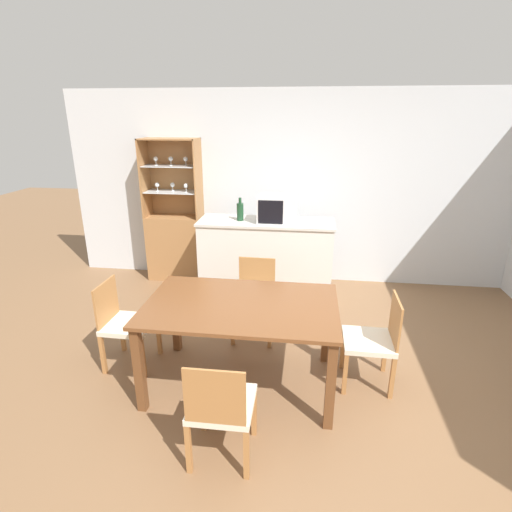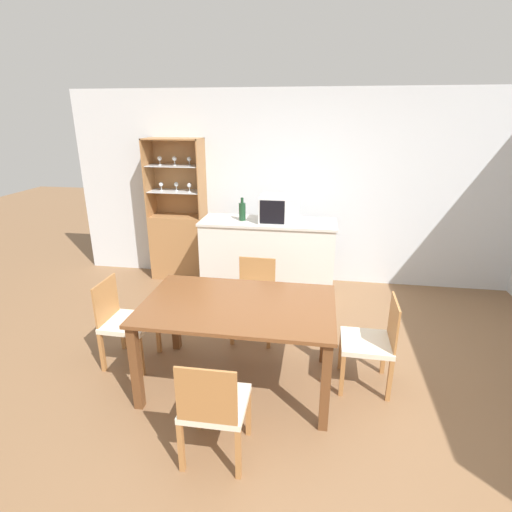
{
  "view_description": "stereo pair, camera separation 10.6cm",
  "coord_description": "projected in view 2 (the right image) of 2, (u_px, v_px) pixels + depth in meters",
  "views": [
    {
      "loc": [
        -0.09,
        -2.76,
        2.23
      ],
      "look_at": [
        -0.6,
        1.04,
        0.87
      ],
      "focal_mm": 28.0,
      "sensor_mm": 36.0,
      "label": 1
    },
    {
      "loc": [
        0.01,
        -2.74,
        2.23
      ],
      "look_at": [
        -0.6,
        1.04,
        0.87
      ],
      "focal_mm": 28.0,
      "sensor_mm": 36.0,
      "label": 2
    }
  ],
  "objects": [
    {
      "name": "ground_plane",
      "position": [
        307.0,
        400.0,
        3.3
      ],
      "size": [
        18.0,
        18.0,
        0.0
      ],
      "primitive_type": "plane",
      "color": "brown"
    },
    {
      "name": "microwave",
      "position": [
        279.0,
        209.0,
        4.75
      ],
      "size": [
        0.45,
        0.37,
        0.31
      ],
      "color": "silver",
      "rests_on": "kitchen_counter"
    },
    {
      "name": "dining_chair_side_left_far",
      "position": [
        124.0,
        321.0,
        3.69
      ],
      "size": [
        0.43,
        0.43,
        0.82
      ],
      "rotation": [
        0.0,
        0.0,
        -1.59
      ],
      "color": "beige",
      "rests_on": "ground_plane"
    },
    {
      "name": "dining_chair_side_right_far",
      "position": [
        371.0,
        342.0,
        3.36
      ],
      "size": [
        0.42,
        0.42,
        0.82
      ],
      "rotation": [
        0.0,
        0.0,
        1.56
      ],
      "color": "beige",
      "rests_on": "ground_plane"
    },
    {
      "name": "wine_bottle",
      "position": [
        242.0,
        211.0,
        4.84
      ],
      "size": [
        0.08,
        0.08,
        0.28
      ],
      "color": "#193D23",
      "rests_on": "kitchen_counter"
    },
    {
      "name": "dining_chair_head_far",
      "position": [
        255.0,
        299.0,
        4.15
      ],
      "size": [
        0.43,
        0.43,
        0.82
      ],
      "rotation": [
        0.0,
        0.0,
        3.12
      ],
      "color": "beige",
      "rests_on": "ground_plane"
    },
    {
      "name": "dining_table",
      "position": [
        238.0,
        315.0,
        3.3
      ],
      "size": [
        1.58,
        1.0,
        0.77
      ],
      "color": "brown",
      "rests_on": "ground_plane"
    },
    {
      "name": "kitchen_counter",
      "position": [
        268.0,
        260.0,
        5.01
      ],
      "size": [
        1.65,
        0.57,
        1.01
      ],
      "color": "silver",
      "rests_on": "ground_plane"
    },
    {
      "name": "dining_chair_head_near",
      "position": [
        214.0,
        406.0,
        2.62
      ],
      "size": [
        0.42,
        0.42,
        0.82
      ],
      "rotation": [
        0.0,
        0.0,
        0.01
      ],
      "color": "beige",
      "rests_on": "ground_plane"
    },
    {
      "name": "wall_back",
      "position": [
        319.0,
        190.0,
        5.32
      ],
      "size": [
        6.8,
        0.06,
        2.55
      ],
      "color": "silver",
      "rests_on": "ground_plane"
    },
    {
      "name": "display_cabinet",
      "position": [
        179.0,
        237.0,
        5.64
      ],
      "size": [
        0.76,
        0.37,
        1.94
      ],
      "color": "#A37042",
      "rests_on": "ground_plane"
    }
  ]
}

